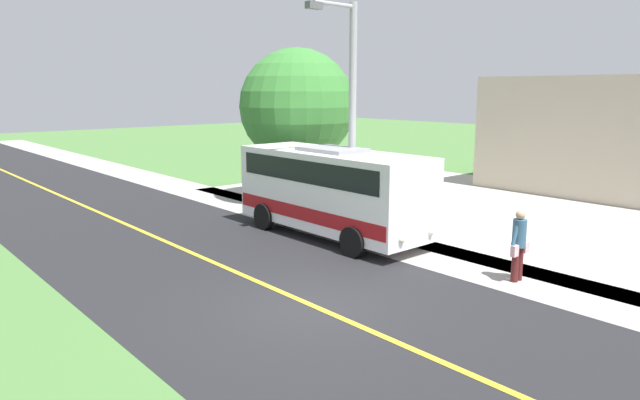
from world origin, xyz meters
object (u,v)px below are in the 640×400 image
pedestrian_with_bags (519,243)px  tree_curbside (297,106)px  street_light_pole (349,110)px  shuttle_bus_front (332,188)px

pedestrian_with_bags → tree_curbside: bearing=-101.7°
tree_curbside → street_light_pole: bearing=66.3°
shuttle_bus_front → tree_curbside: 6.62m
tree_curbside → shuttle_bus_front: bearing=61.6°
pedestrian_with_bags → street_light_pole: 6.75m
shuttle_bus_front → pedestrian_with_bags: bearing=94.4°
shuttle_bus_front → pedestrian_with_bags: size_ratio=3.91×
pedestrian_with_bags → tree_curbside: 12.40m
shuttle_bus_front → street_light_pole: 2.54m
pedestrian_with_bags → tree_curbside: (-2.45, -11.77, 3.04)m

